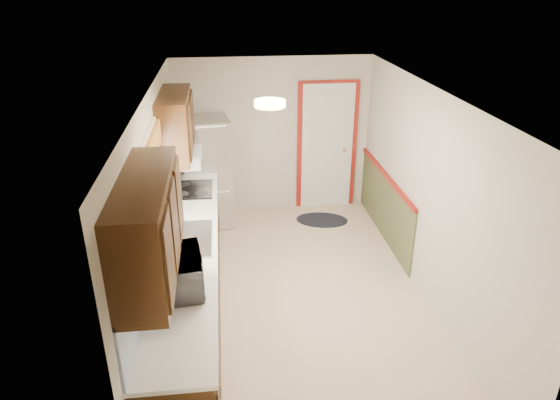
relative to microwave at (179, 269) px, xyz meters
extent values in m
cube|color=beige|center=(1.20, 1.10, -1.14)|extent=(3.20, 5.20, 0.12)
cube|color=white|center=(1.20, 1.10, 1.26)|extent=(3.20, 5.20, 0.12)
cube|color=beige|center=(1.20, 3.60, 0.06)|extent=(3.20, 0.10, 2.40)
cube|color=beige|center=(1.20, -1.40, 0.06)|extent=(3.20, 0.10, 2.40)
cube|color=beige|center=(-0.30, 1.10, 0.06)|extent=(0.10, 5.20, 2.40)
cube|color=beige|center=(2.70, 1.10, 0.06)|extent=(0.10, 5.20, 2.40)
cube|color=#351D0C|center=(0.00, 0.80, -0.69)|extent=(0.60, 4.00, 0.90)
cube|color=white|center=(0.01, 0.80, -0.22)|extent=(0.63, 4.00, 0.04)
cube|color=#5879D6|center=(-0.29, 0.80, 0.07)|extent=(0.02, 4.00, 0.55)
cube|color=#351D0C|center=(-0.12, -0.50, 0.68)|extent=(0.35, 1.40, 0.75)
cube|color=#351D0C|center=(-0.12, 2.20, 0.68)|extent=(0.35, 1.20, 0.75)
cube|color=white|center=(-0.29, 0.90, 0.48)|extent=(0.02, 1.00, 0.90)
cube|color=#C24A24|center=(-0.24, 0.90, 0.83)|extent=(0.05, 1.12, 0.24)
cube|color=#B7B7BC|center=(0.01, 0.90, -0.20)|extent=(0.52, 0.82, 0.02)
cube|color=white|center=(-0.07, 2.25, 0.23)|extent=(0.45, 0.60, 0.15)
cube|color=maroon|center=(2.05, 3.57, -0.14)|extent=(0.94, 0.05, 2.08)
cube|color=white|center=(2.05, 3.54, -0.14)|extent=(0.80, 0.04, 2.00)
cube|color=#4A502D|center=(2.69, 2.45, -0.69)|extent=(0.02, 2.30, 0.90)
cube|color=maroon|center=(2.67, 2.45, -0.22)|extent=(0.04, 2.30, 0.06)
cylinder|color=#FFD88C|center=(0.90, 0.90, 1.22)|extent=(0.30, 0.30, 0.06)
imported|color=white|center=(0.00, 0.00, 0.00)|extent=(0.41, 0.64, 0.41)
cube|color=#B7B7BC|center=(0.18, 3.15, -0.33)|extent=(0.76, 0.72, 1.63)
cylinder|color=black|center=(-0.05, 2.79, -0.41)|extent=(0.02, 0.02, 1.14)
ellipsoid|color=black|center=(1.90, 3.00, -1.14)|extent=(0.89, 0.68, 0.01)
cube|color=black|center=(0.01, 2.21, -0.19)|extent=(0.51, 0.61, 0.02)
camera|label=1|loc=(0.45, -3.78, 2.35)|focal=32.00mm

